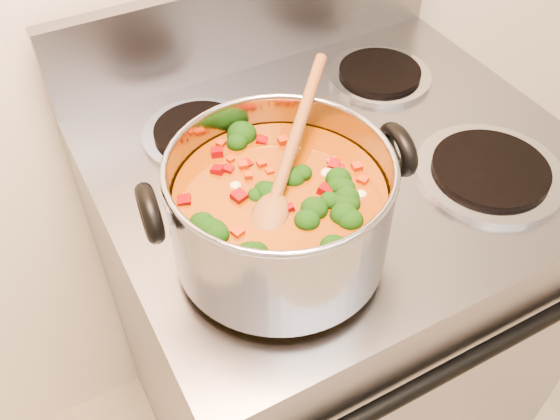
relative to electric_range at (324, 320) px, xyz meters
name	(u,v)px	position (x,y,z in m)	size (l,w,h in m)	color
electric_range	(324,320)	(0.00, 0.00, 0.00)	(0.73, 0.66, 1.08)	gray
stockpot	(280,211)	(-0.18, -0.14, 0.54)	(0.33, 0.27, 0.16)	#9D9DA4
wooden_spoon	(284,172)	(-0.17, -0.13, 0.59)	(0.21, 0.22, 0.09)	brown
cooktop_crumbs	(442,236)	(0.03, -0.21, 0.46)	(0.03, 0.02, 0.01)	black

